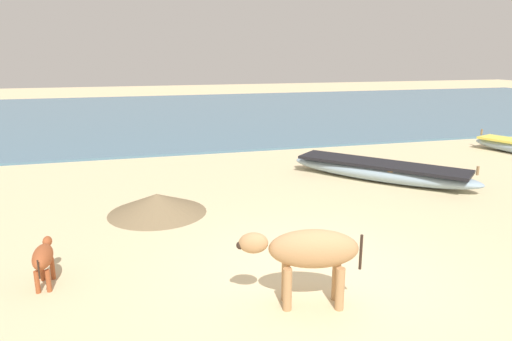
% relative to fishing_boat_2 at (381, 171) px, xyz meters
% --- Properties ---
extents(ground, '(80.00, 80.00, 0.00)m').
position_rel_fishing_boat_2_xyz_m(ground, '(-3.44, -4.25, -0.25)').
color(ground, beige).
extents(sea_water, '(60.00, 20.00, 0.08)m').
position_rel_fishing_boat_2_xyz_m(sea_water, '(-3.44, 14.18, -0.21)').
color(sea_water, slate).
rests_on(sea_water, ground).
extents(fishing_boat_2, '(3.85, 4.17, 0.66)m').
position_rel_fishing_boat_2_xyz_m(fishing_boat_2, '(0.00, 0.00, 0.00)').
color(fishing_boat_2, '#8CA5B7').
rests_on(fishing_boat_2, ground).
extents(cow_adult_tan, '(1.53, 0.71, 1.01)m').
position_rel_fishing_boat_2_xyz_m(cow_adult_tan, '(-3.92, -4.95, 0.47)').
color(cow_adult_tan, tan).
rests_on(cow_adult_tan, ground).
extents(calf_far_rust, '(0.25, 0.89, 0.57)m').
position_rel_fishing_boat_2_xyz_m(calf_far_rust, '(-7.20, -3.52, 0.16)').
color(calf_far_rust, '#9E4C28').
rests_on(calf_far_rust, ground).
extents(debris_pile_1, '(2.70, 2.70, 0.40)m').
position_rel_fishing_boat_2_xyz_m(debris_pile_1, '(-5.54, -0.96, -0.05)').
color(debris_pile_1, '#7A6647').
rests_on(debris_pile_1, ground).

